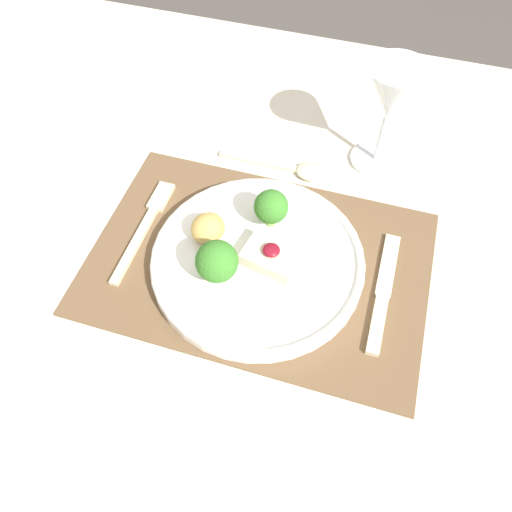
{
  "coord_description": "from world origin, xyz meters",
  "views": [
    {
      "loc": [
        0.1,
        -0.36,
        1.33
      ],
      "look_at": [
        -0.0,
        -0.01,
        0.8
      ],
      "focal_mm": 35.0,
      "sensor_mm": 36.0,
      "label": 1
    }
  ],
  "objects_px": {
    "wine_glass_near": "(392,98)",
    "spoon": "(296,169)",
    "fork": "(147,223)",
    "knife": "(382,299)",
    "dinner_plate": "(253,257)"
  },
  "relations": [
    {
      "from": "fork",
      "to": "spoon",
      "type": "distance_m",
      "value": 0.24
    },
    {
      "from": "fork",
      "to": "knife",
      "type": "bearing_deg",
      "value": -6.37
    },
    {
      "from": "spoon",
      "to": "wine_glass_near",
      "type": "distance_m",
      "value": 0.17
    },
    {
      "from": "fork",
      "to": "wine_glass_near",
      "type": "height_order",
      "value": "wine_glass_near"
    },
    {
      "from": "dinner_plate",
      "to": "wine_glass_near",
      "type": "relative_size",
      "value": 1.69
    },
    {
      "from": "knife",
      "to": "spoon",
      "type": "relative_size",
      "value": 1.09
    },
    {
      "from": "dinner_plate",
      "to": "wine_glass_near",
      "type": "xyz_separation_m",
      "value": [
        0.12,
        0.24,
        0.1
      ]
    },
    {
      "from": "wine_glass_near",
      "to": "spoon",
      "type": "bearing_deg",
      "value": -152.84
    },
    {
      "from": "fork",
      "to": "spoon",
      "type": "bearing_deg",
      "value": 41.31
    },
    {
      "from": "spoon",
      "to": "dinner_plate",
      "type": "bearing_deg",
      "value": -92.33
    },
    {
      "from": "dinner_plate",
      "to": "fork",
      "type": "xyz_separation_m",
      "value": [
        -0.16,
        0.02,
        -0.01
      ]
    },
    {
      "from": "knife",
      "to": "spoon",
      "type": "height_order",
      "value": "spoon"
    },
    {
      "from": "dinner_plate",
      "to": "fork",
      "type": "height_order",
      "value": "dinner_plate"
    },
    {
      "from": "knife",
      "to": "spoon",
      "type": "distance_m",
      "value": 0.25
    },
    {
      "from": "fork",
      "to": "dinner_plate",
      "type": "bearing_deg",
      "value": -8.8
    }
  ]
}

